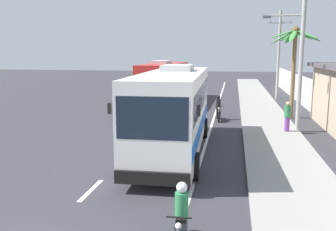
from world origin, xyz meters
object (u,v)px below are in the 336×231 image
coach_bus_foreground (174,108)px  palm_nearest (295,50)px  pedestrian_midwalk (287,116)px  palm_second (294,50)px  motorcycle_beside_bus (218,110)px  utility_pole_mid (301,47)px  coach_bus_far_lane (164,80)px  motorcycle_trailing (181,223)px  utility_pole_far (279,53)px

coach_bus_foreground → palm_nearest: palm_nearest is taller
pedestrian_midwalk → palm_second: bearing=-68.5°
coach_bus_foreground → palm_second: bearing=71.2°
palm_nearest → palm_second: 16.61m
motorcycle_beside_bus → palm_nearest: 6.62m
pedestrian_midwalk → palm_second: size_ratio=0.25×
palm_second → palm_nearest: bearing=-98.2°
pedestrian_midwalk → utility_pole_mid: bearing=-103.8°
coach_bus_far_lane → motorcycle_trailing: 25.66m
motorcycle_beside_bus → pedestrian_midwalk: bearing=-41.1°
motorcycle_beside_bus → utility_pole_mid: size_ratio=0.22×
motorcycle_beside_bus → utility_pole_mid: (4.59, -2.90, 4.18)m
coach_bus_foreground → utility_pole_mid: 8.77m
motorcycle_beside_bus → palm_second: (7.35, 18.11, 4.09)m
motorcycle_beside_bus → motorcycle_trailing: (-0.14, -16.81, -0.02)m
coach_bus_foreground → palm_nearest: (6.65, 10.03, 2.66)m
coach_bus_foreground → utility_pole_far: utility_pole_far is taller
motorcycle_beside_bus → utility_pole_far: (5.13, 12.30, 3.74)m
coach_bus_foreground → palm_nearest: 12.32m
motorcycle_beside_bus → palm_second: size_ratio=0.29×
motorcycle_trailing → motorcycle_beside_bus: bearing=89.5°
coach_bus_foreground → motorcycle_beside_bus: bearing=78.7°
pedestrian_midwalk → palm_nearest: bearing=-70.3°
palm_second → utility_pole_far: bearing=-110.9°
coach_bus_foreground → utility_pole_far: size_ratio=1.28×
motorcycle_beside_bus → coach_bus_foreground: bearing=-101.3°
coach_bus_foreground → palm_second: (9.03, 26.47, 2.71)m
coach_bus_far_lane → utility_pole_far: 11.41m
coach_bus_foreground → coach_bus_far_lane: size_ratio=0.96×
motorcycle_trailing → palm_second: size_ratio=0.29×
utility_pole_far → coach_bus_foreground: bearing=-108.2°
utility_pole_mid → palm_nearest: (0.38, 4.56, -0.13)m
palm_nearest → pedestrian_midwalk: bearing=-100.5°
motorcycle_beside_bus → palm_nearest: (4.97, 1.67, 4.05)m
motorcycle_beside_bus → utility_pole_mid: utility_pole_mid is taller
utility_pole_far → coach_bus_far_lane: bearing=-159.0°
utility_pole_mid → palm_nearest: 4.58m
pedestrian_midwalk → utility_pole_far: (1.12, 15.79, 3.40)m
coach_bus_foreground → utility_pole_mid: bearing=41.1°
motorcycle_beside_bus → pedestrian_midwalk: size_ratio=1.16×
coach_bus_far_lane → palm_nearest: size_ratio=1.80×
coach_bus_foreground → motorcycle_trailing: coach_bus_foreground is taller
coach_bus_far_lane → coach_bus_foreground: bearing=-77.8°
coach_bus_far_lane → utility_pole_mid: (9.86, -11.19, 2.87)m
motorcycle_trailing → palm_nearest: 19.60m
palm_second → pedestrian_midwalk: bearing=-98.8°
motorcycle_trailing → palm_second: 35.95m
pedestrian_midwalk → utility_pole_mid: size_ratio=0.19×
palm_second → motorcycle_beside_bus: bearing=-112.1°
coach_bus_far_lane → palm_second: bearing=37.8°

